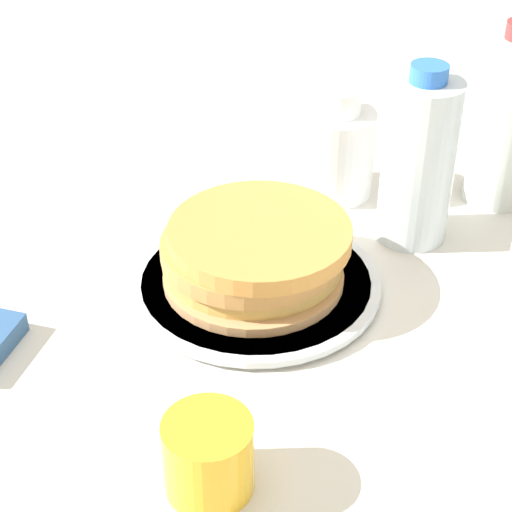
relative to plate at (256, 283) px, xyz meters
name	(u,v)px	position (x,y,z in m)	size (l,w,h in m)	color
ground_plane	(282,283)	(0.03, 0.01, -0.01)	(4.00, 4.00, 0.00)	silver
plate	(256,283)	(0.00, 0.00, 0.00)	(0.25, 0.25, 0.01)	silver
pancake_stack	(254,252)	(0.00, 0.00, 0.04)	(0.19, 0.19, 0.06)	tan
juice_glass	(208,456)	(-0.02, -0.25, 0.03)	(0.07, 0.07, 0.06)	yellow
cream_jug	(337,149)	(0.08, 0.20, 0.05)	(0.09, 0.09, 0.13)	white
water_bottle_mid	(418,160)	(0.16, 0.11, 0.09)	(0.08, 0.08, 0.20)	silver
water_bottle_far	(507,120)	(0.27, 0.20, 0.09)	(0.08, 0.08, 0.21)	silver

